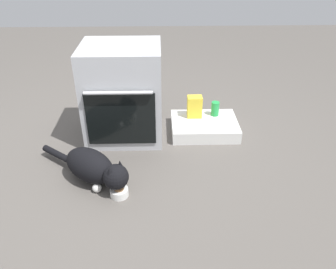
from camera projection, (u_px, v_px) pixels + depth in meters
name	position (u px, v px, depth m)	size (l,w,h in m)	color
ground	(124.00, 164.00, 2.44)	(8.00, 8.00, 0.00)	#56514C
oven	(123.00, 93.00, 2.59)	(0.59, 0.55, 0.74)	#B7BABF
pantry_cabinet	(204.00, 126.00, 2.79)	(0.54, 0.41, 0.10)	white
food_bowl	(120.00, 192.00, 2.13)	(0.12, 0.12, 0.08)	white
cat	(94.00, 167.00, 2.19)	(0.67, 0.55, 0.24)	black
snack_bag	(195.00, 107.00, 2.79)	(0.12, 0.09, 0.18)	yellow
soda_can	(215.00, 109.00, 2.82)	(0.07, 0.07, 0.12)	green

